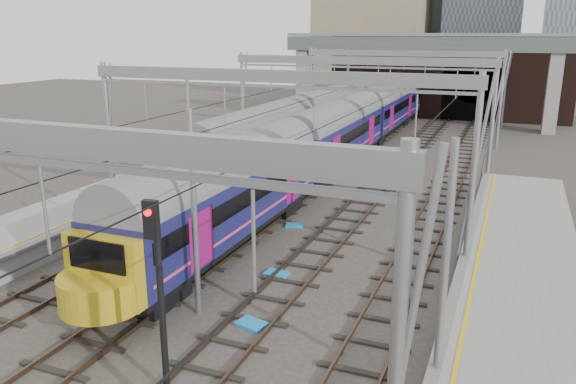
% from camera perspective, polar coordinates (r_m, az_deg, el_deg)
% --- Properties ---
extents(ground, '(160.00, 160.00, 0.00)m').
position_cam_1_polar(ground, '(18.51, -12.30, -14.60)').
color(ground, '#38332D').
rests_on(ground, ground).
extents(tracks, '(14.40, 80.00, 0.22)m').
position_cam_1_polar(tracks, '(30.94, 3.37, -1.56)').
color(tracks, '#4C3828').
rests_on(tracks, ground).
extents(overhead_line, '(16.80, 80.00, 8.00)m').
position_cam_1_polar(overhead_line, '(35.83, 6.95, 11.42)').
color(overhead_line, gray).
rests_on(overhead_line, ground).
extents(retaining_wall, '(28.00, 2.75, 9.00)m').
position_cam_1_polar(retaining_wall, '(65.60, 15.29, 11.00)').
color(retaining_wall, black).
rests_on(retaining_wall, ground).
extents(overbridge, '(28.00, 3.00, 9.25)m').
position_cam_1_polar(overbridge, '(59.77, 13.39, 13.53)').
color(overbridge, gray).
rests_on(overbridge, ground).
extents(train_main, '(2.81, 65.04, 4.84)m').
position_cam_1_polar(train_main, '(46.99, 7.87, 7.43)').
color(train_main, black).
rests_on(train_main, ground).
extents(train_second, '(2.74, 63.30, 4.73)m').
position_cam_1_polar(train_second, '(58.56, 6.75, 9.07)').
color(train_second, black).
rests_on(train_second, ground).
extents(signal_near_centre, '(0.39, 0.49, 5.41)m').
position_cam_1_polar(signal_near_centre, '(14.62, -13.06, -8.40)').
color(signal_near_centre, black).
rests_on(signal_near_centre, ground).
extents(equip_cover_a, '(0.96, 0.72, 0.11)m').
position_cam_1_polar(equip_cover_a, '(22.53, -1.16, -8.29)').
color(equip_cover_a, '#1B8BCF').
rests_on(equip_cover_a, ground).
extents(equip_cover_b, '(1.01, 0.85, 0.10)m').
position_cam_1_polar(equip_cover_b, '(27.95, 0.67, -3.40)').
color(equip_cover_b, '#1B8BCF').
rests_on(equip_cover_b, ground).
extents(equip_cover_c, '(1.11, 0.91, 0.11)m').
position_cam_1_polar(equip_cover_c, '(18.97, -3.73, -13.24)').
color(equip_cover_c, '#1B8BCF').
rests_on(equip_cover_c, ground).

